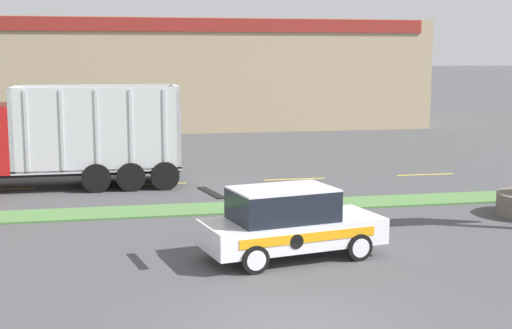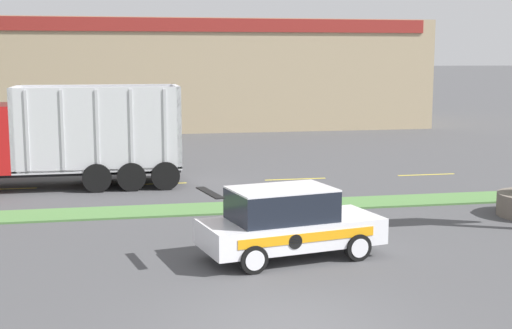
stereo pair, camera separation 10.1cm
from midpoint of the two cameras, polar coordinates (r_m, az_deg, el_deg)
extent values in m
plane|color=#474749|center=(12.84, 2.70, -12.87)|extent=(600.00, 600.00, 0.00)
cube|color=#517F42|center=(22.12, -3.37, -3.54)|extent=(120.00, 1.64, 0.06)
cube|color=yellow|center=(26.98, -19.56, -1.86)|extent=(2.40, 0.14, 0.01)
cube|color=yellow|center=(26.70, -8.03, -1.54)|extent=(2.40, 0.14, 0.01)
cube|color=yellow|center=(27.50, 3.27, -1.17)|extent=(2.40, 0.14, 0.01)
cube|color=yellow|center=(29.30, 13.56, -0.79)|extent=(2.40, 0.14, 0.01)
cube|color=black|center=(26.82, -18.04, -0.57)|extent=(11.19, 1.42, 0.18)
cylinder|color=silver|center=(25.77, -18.73, 3.41)|extent=(0.14, 0.14, 1.38)
cube|color=silver|center=(26.60, -12.31, -0.08)|extent=(5.82, 2.59, 0.12)
cube|color=silver|center=(26.64, -18.50, 2.82)|extent=(0.16, 2.59, 2.90)
cube|color=silver|center=(26.50, -6.28, 3.19)|extent=(0.16, 2.59, 2.90)
cube|color=silver|center=(25.21, -12.47, 2.76)|extent=(5.82, 0.16, 2.90)
cube|color=silver|center=(27.63, -12.35, 3.26)|extent=(5.82, 0.16, 2.90)
cube|color=#BCBCC1|center=(25.28, -17.75, 2.56)|extent=(0.10, 0.04, 2.75)
cube|color=#BCBCC1|center=(25.17, -15.12, 2.65)|extent=(0.10, 0.04, 2.75)
cube|color=#BCBCC1|center=(25.11, -12.47, 2.73)|extent=(0.10, 0.04, 2.75)
cube|color=#BCBCC1|center=(25.11, -9.82, 2.81)|extent=(0.10, 0.04, 2.75)
cube|color=#BCBCC1|center=(25.16, -7.16, 2.88)|extent=(0.10, 0.04, 2.75)
cylinder|color=black|center=(25.42, -7.14, -0.90)|extent=(1.01, 0.30, 1.01)
cylinder|color=black|center=(27.93, -7.50, -0.04)|extent=(1.01, 0.30, 1.01)
cylinder|color=black|center=(25.37, -9.82, -0.98)|extent=(1.01, 0.30, 1.01)
cylinder|color=black|center=(27.89, -9.94, -0.11)|extent=(1.01, 0.30, 1.01)
cylinder|color=black|center=(25.38, -12.50, -1.06)|extent=(1.01, 0.30, 1.01)
cylinder|color=black|center=(27.89, -12.38, -0.18)|extent=(1.01, 0.30, 1.01)
cube|color=white|center=(16.85, 3.00, -5.37)|extent=(4.49, 2.57, 0.61)
cube|color=black|center=(16.59, 2.23, -3.24)|extent=(2.59, 1.98, 0.71)
cube|color=white|center=(16.52, 2.24, -1.96)|extent=(2.59, 1.98, 0.04)
cube|color=black|center=(15.87, -3.54, -2.27)|extent=(0.48, 1.42, 0.03)
cube|color=orange|center=(16.06, 4.38, -5.86)|extent=(3.31, 0.68, 0.21)
cylinder|color=black|center=(15.93, 3.36, -6.19)|extent=(0.33, 0.07, 0.34)
cylinder|color=black|center=(16.81, 8.30, -6.56)|extent=(0.67, 0.32, 0.64)
cylinder|color=silver|center=(16.72, 8.49, -6.64)|extent=(0.44, 0.10, 0.45)
cylinder|color=black|center=(18.22, 5.59, -5.30)|extent=(0.67, 0.32, 0.64)
cylinder|color=silver|center=(18.31, 5.43, -5.23)|extent=(0.44, 0.10, 0.45)
cylinder|color=black|center=(15.67, -0.03, -7.60)|extent=(0.67, 0.32, 0.64)
cylinder|color=silver|center=(15.57, 0.12, -7.70)|extent=(0.44, 0.10, 0.45)
cylinder|color=black|center=(17.18, -2.19, -6.14)|extent=(0.67, 0.32, 0.64)
cylinder|color=silver|center=(17.27, -2.31, -6.05)|extent=(0.44, 0.10, 0.45)
cube|color=tan|center=(49.19, -7.87, 7.20)|extent=(34.70, 12.00, 6.98)
cube|color=maroon|center=(43.17, -7.49, 11.04)|extent=(32.96, 0.10, 0.80)
camera|label=1|loc=(0.05, -89.87, 0.02)|focal=50.00mm
camera|label=2|loc=(0.05, 90.13, -0.02)|focal=50.00mm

